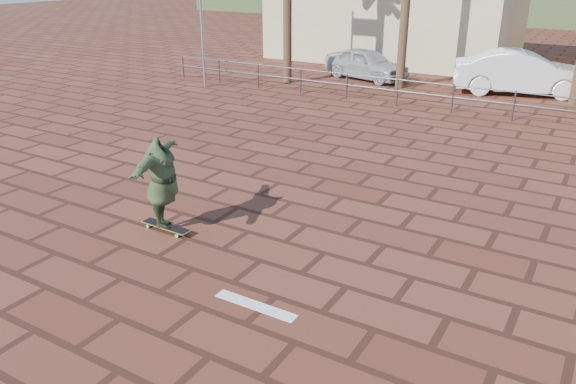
% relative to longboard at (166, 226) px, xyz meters
% --- Properties ---
extents(ground, '(120.00, 120.00, 0.00)m').
position_rel_longboard_xyz_m(ground, '(2.25, -0.05, -0.09)').
color(ground, brown).
rests_on(ground, ground).
extents(paint_stripe, '(1.40, 0.22, 0.01)m').
position_rel_longboard_xyz_m(paint_stripe, '(2.95, -1.25, -0.09)').
color(paint_stripe, white).
rests_on(paint_stripe, ground).
extents(guardrail, '(24.06, 0.06, 1.00)m').
position_rel_longboard_xyz_m(guardrail, '(2.25, 11.95, 0.59)').
color(guardrail, '#47494F').
rests_on(guardrail, ground).
extents(building_west, '(12.60, 7.60, 4.50)m').
position_rel_longboard_xyz_m(building_west, '(-3.75, 21.95, 2.19)').
color(building_west, beige).
rests_on(building_west, ground).
extents(longboard, '(1.13, 0.28, 0.11)m').
position_rel_longboard_xyz_m(longboard, '(0.00, 0.00, 0.00)').
color(longboard, olive).
rests_on(longboard, ground).
extents(skateboarder, '(1.44, 2.26, 1.79)m').
position_rel_longboard_xyz_m(skateboarder, '(-0.00, 0.00, 0.92)').
color(skateboarder, '#313F22').
rests_on(skateboarder, longboard).
extents(car_silver, '(4.20, 2.55, 1.34)m').
position_rel_longboard_xyz_m(car_silver, '(-2.70, 15.95, 0.58)').
color(car_silver, '#ABAEB2').
rests_on(car_silver, ground).
extents(car_white, '(5.35, 3.09, 1.67)m').
position_rel_longboard_xyz_m(car_white, '(3.70, 16.25, 0.74)').
color(car_white, white).
rests_on(car_white, ground).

